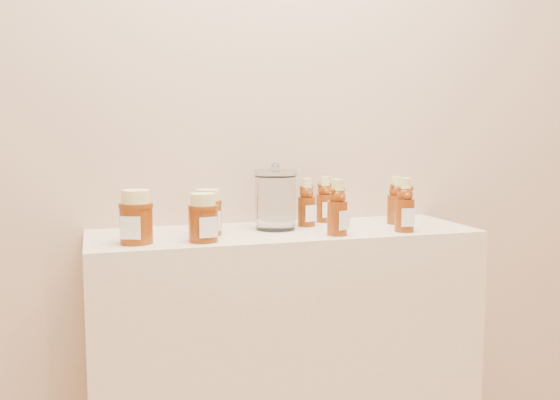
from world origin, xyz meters
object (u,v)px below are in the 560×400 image
object	(u,v)px
bear_bottle_back_left	(306,199)
glass_canister	(275,197)
bear_bottle_front_left	(337,204)
display_table	(284,369)
honey_jar_left	(136,217)

from	to	relation	value
bear_bottle_back_left	glass_canister	world-z (taller)	glass_canister
bear_bottle_front_left	display_table	bearing A→B (deg)	112.86
honey_jar_left	glass_canister	bearing A→B (deg)	39.58
bear_bottle_back_left	glass_canister	bearing A→B (deg)	-174.49
bear_bottle_front_left	bear_bottle_back_left	bearing A→B (deg)	77.37
bear_bottle_front_left	honey_jar_left	world-z (taller)	bear_bottle_front_left
display_table	bear_bottle_front_left	size ratio (longest dim) A/B	6.34
bear_bottle_back_left	glass_canister	distance (m)	0.12
display_table	honey_jar_left	xyz separation A→B (m)	(-0.46, -0.09, 0.52)
honey_jar_left	glass_canister	distance (m)	0.45
display_table	bear_bottle_front_left	world-z (taller)	bear_bottle_front_left
bear_bottle_front_left	glass_canister	world-z (taller)	glass_canister
display_table	bear_bottle_back_left	world-z (taller)	bear_bottle_back_left
display_table	glass_canister	bearing A→B (deg)	125.02
display_table	glass_canister	size ratio (longest dim) A/B	5.87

